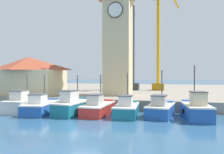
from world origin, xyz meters
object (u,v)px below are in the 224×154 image
fishing_boat_center (127,109)px  port_crane_far (159,46)px  fishing_boat_mid_left (98,107)px  clock_tower (118,33)px  fishing_boat_far_left (24,104)px  fishing_boat_left_outer (41,106)px  fishing_boat_left_inner (74,106)px  fishing_boat_right_inner (196,109)px  fishing_boat_mid_right (161,109)px  port_crane_near (133,48)px  warehouse_left (28,75)px

fishing_boat_center → port_crane_far: port_crane_far is taller
fishing_boat_mid_left → fishing_boat_center: 2.74m
fishing_boat_center → clock_tower: (-2.58, 8.45, 8.59)m
fishing_boat_far_left → fishing_boat_left_outer: fishing_boat_far_left is taller
fishing_boat_left_inner → fishing_boat_mid_left: 2.37m
fishing_boat_far_left → fishing_boat_left_inner: bearing=-3.2°
fishing_boat_mid_left → fishing_boat_right_inner: (8.68, -0.06, 0.14)m
fishing_boat_far_left → fishing_boat_mid_right: 13.79m
fishing_boat_far_left → fishing_boat_left_outer: size_ratio=0.95×
fishing_boat_far_left → port_crane_near: size_ratio=0.27×
fishing_boat_left_inner → port_crane_near: size_ratio=0.28×
warehouse_left → clock_tower: bearing=7.8°
fishing_boat_mid_left → warehouse_left: warehouse_left is taller
fishing_boat_mid_right → port_crane_near: 20.16m
fishing_boat_right_inner → warehouse_left: 21.93m
fishing_boat_right_inner → warehouse_left: warehouse_left is taller
fishing_boat_left_outer → fishing_boat_mid_right: 11.37m
fishing_boat_left_outer → fishing_boat_center: (8.31, 0.49, -0.01)m
fishing_boat_mid_right → clock_tower: 12.90m
fishing_boat_mid_left → port_crane_far: bearing=74.7°
fishing_boat_far_left → clock_tower: bearing=45.2°
port_crane_far → fishing_boat_right_inner: bearing=-79.4°
fishing_boat_left_inner → warehouse_left: bearing=144.5°
fishing_boat_left_outer → fishing_boat_left_inner: fishing_boat_left_outer is taller
fishing_boat_far_left → fishing_boat_mid_left: bearing=-0.1°
clock_tower → port_crane_near: 10.13m
fishing_boat_left_outer → fishing_boat_mid_right: bearing=5.5°
fishing_boat_center → clock_tower: bearing=107.0°
port_crane_near → warehouse_left: bearing=-137.2°
fishing_boat_far_left → fishing_boat_right_inner: bearing=-0.3°
fishing_boat_left_outer → fishing_boat_right_inner: bearing=2.4°
fishing_boat_right_inner → port_crane_near: size_ratio=0.25×
fishing_boat_left_inner → fishing_boat_right_inner: fishing_boat_right_inner is taller
clock_tower → fishing_boat_right_inner: bearing=-44.3°
fishing_boat_right_inner → warehouse_left: size_ratio=0.51×
port_crane_near → fishing_boat_center: bearing=-83.6°
fishing_boat_center → fishing_boat_right_inner: 5.95m
fishing_boat_left_inner → fishing_boat_far_left: bearing=176.8°
clock_tower → fishing_boat_left_outer: bearing=-122.7°
fishing_boat_mid_right → fishing_boat_right_inner: 2.98m
fishing_boat_mid_right → port_crane_near: size_ratio=0.25×
fishing_boat_mid_left → port_crane_near: (0.68, 18.35, 7.73)m
fishing_boat_right_inner → clock_tower: size_ratio=0.28×
fishing_boat_left_outer → fishing_boat_right_inner: 14.27m
warehouse_left → port_crane_near: (12.69, 11.75, 4.69)m
fishing_boat_left_outer → port_crane_near: size_ratio=0.29×
clock_tower → fishing_boat_left_inner: bearing=-106.3°
fishing_boat_center → port_crane_near: size_ratio=0.24×
fishing_boat_center → fishing_boat_mid_right: (3.00, 0.60, 0.01)m
warehouse_left → fishing_boat_right_inner: bearing=-17.8°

